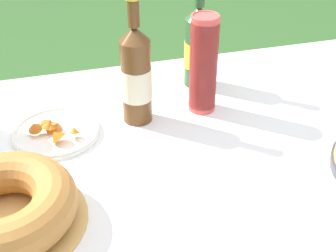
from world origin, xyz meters
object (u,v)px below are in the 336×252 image
object	(u,v)px
bundt_cake	(4,206)
snack_plate_near	(55,131)
cup_stack	(203,65)
cider_bottle_amber	(136,75)
cider_bottle_green	(198,46)

from	to	relation	value
bundt_cake	snack_plate_near	distance (m)	0.31
bundt_cake	cup_stack	size ratio (longest dim) A/B	1.19
bundt_cake	cider_bottle_amber	bearing A→B (deg)	42.46
bundt_cake	snack_plate_near	bearing A→B (deg)	68.08
cup_stack	cider_bottle_amber	world-z (taller)	cider_bottle_amber
cider_bottle_green	cider_bottle_amber	distance (m)	0.25
cider_bottle_green	cider_bottle_amber	xyz separation A→B (m)	(-0.21, -0.14, 0.01)
cup_stack	snack_plate_near	xyz separation A→B (m)	(-0.39, -0.02, -0.12)
snack_plate_near	cider_bottle_green	bearing A→B (deg)	20.80
cider_bottle_green	snack_plate_near	xyz separation A→B (m)	(-0.43, -0.16, -0.11)
bundt_cake	cider_bottle_amber	distance (m)	0.45
cider_bottle_green	cider_bottle_amber	world-z (taller)	cider_bottle_amber
bundt_cake	cider_bottle_green	xyz separation A→B (m)	(0.54, 0.44, 0.07)
cider_bottle_amber	cider_bottle_green	bearing A→B (deg)	34.22
cider_bottle_green	snack_plate_near	distance (m)	0.47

